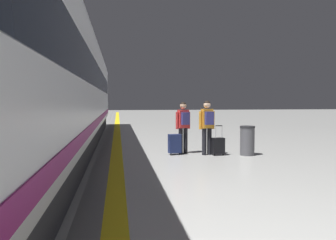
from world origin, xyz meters
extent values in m
cube|color=yellow|center=(-1.02, 10.00, 0.00)|extent=(0.36, 80.00, 0.01)
cube|color=slate|center=(-1.33, 10.00, 0.00)|extent=(0.57, 80.00, 0.01)
cube|color=#38383D|center=(-3.09, 9.71, 0.35)|extent=(2.67, 28.83, 0.70)
cube|color=silver|center=(-3.09, 9.71, 2.15)|extent=(2.90, 30.03, 2.90)
cylinder|color=silver|center=(-3.09, 9.71, 3.55)|extent=(2.84, 29.43, 2.84)
cube|color=black|center=(-3.09, 9.71, 2.50)|extent=(2.93, 28.23, 0.80)
cube|color=#8C1966|center=(-3.09, 9.71, 1.00)|extent=(2.94, 29.43, 0.24)
cube|color=gray|center=(-4.55, 14.22, 1.90)|extent=(0.02, 0.90, 2.00)
cylinder|color=black|center=(1.01, 11.77, 0.41)|extent=(0.14, 0.14, 0.82)
cylinder|color=black|center=(1.18, 11.83, 0.41)|extent=(0.14, 0.14, 0.82)
cube|color=red|center=(1.09, 11.80, 1.11)|extent=(0.37, 0.29, 0.58)
cylinder|color=red|center=(0.89, 11.74, 1.06)|extent=(0.09, 0.09, 0.54)
cylinder|color=red|center=(1.29, 11.87, 1.06)|extent=(0.09, 0.09, 0.54)
sphere|color=tan|center=(1.09, 11.80, 1.53)|extent=(0.21, 0.21, 0.21)
sphere|color=black|center=(1.09, 11.80, 1.55)|extent=(0.20, 0.20, 0.20)
cube|color=navy|center=(1.14, 11.66, 1.13)|extent=(0.28, 0.21, 0.39)
cube|color=#19234C|center=(0.77, 11.53, 0.35)|extent=(0.41, 0.28, 0.58)
cube|color=#19234C|center=(0.75, 11.65, 0.28)|extent=(0.31, 0.07, 0.32)
cylinder|color=black|center=(0.64, 11.44, 0.03)|extent=(0.03, 0.06, 0.06)
cylinder|color=black|center=(0.93, 11.49, 0.03)|extent=(0.03, 0.06, 0.06)
cylinder|color=black|center=(1.68, 11.36, 0.42)|extent=(0.14, 0.14, 0.84)
cylinder|color=black|center=(1.85, 11.39, 0.42)|extent=(0.14, 0.14, 0.84)
cube|color=orange|center=(1.77, 11.37, 1.14)|extent=(0.37, 0.27, 0.60)
cylinder|color=orange|center=(1.55, 11.34, 1.09)|extent=(0.09, 0.09, 0.56)
cylinder|color=orange|center=(1.98, 11.43, 1.09)|extent=(0.09, 0.09, 0.56)
sphere|color=beige|center=(1.77, 11.37, 1.56)|extent=(0.22, 0.22, 0.22)
sphere|color=black|center=(1.77, 11.37, 1.59)|extent=(0.20, 0.20, 0.20)
cube|color=navy|center=(1.80, 11.23, 1.16)|extent=(0.28, 0.19, 0.40)
cube|color=black|center=(2.09, 11.23, 0.30)|extent=(0.40, 0.26, 0.48)
cube|color=black|center=(2.08, 11.35, 0.24)|extent=(0.31, 0.05, 0.27)
cylinder|color=black|center=(1.95, 11.15, 0.03)|extent=(0.03, 0.06, 0.06)
cylinder|color=black|center=(2.23, 11.18, 0.03)|extent=(0.03, 0.06, 0.06)
cylinder|color=gray|center=(1.99, 11.16, 0.73)|extent=(0.02, 0.02, 0.38)
cylinder|color=gray|center=(2.20, 11.18, 0.73)|extent=(0.02, 0.02, 0.38)
cube|color=black|center=(2.09, 11.17, 0.92)|extent=(0.22, 0.04, 0.02)
cylinder|color=#4C4C51|center=(2.99, 11.12, 0.42)|extent=(0.44, 0.44, 0.85)
cylinder|color=#262628|center=(2.99, 11.12, 0.88)|extent=(0.46, 0.46, 0.06)
camera|label=1|loc=(-0.98, 1.07, 1.71)|focal=36.54mm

